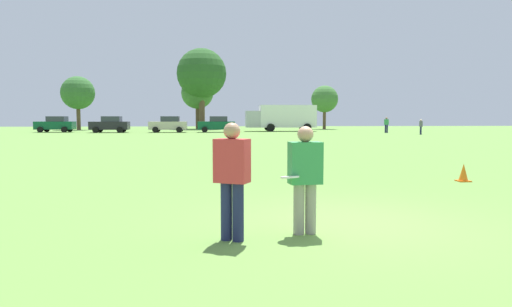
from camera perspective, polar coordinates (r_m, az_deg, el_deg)
name	(u,v)px	position (r m, az deg, el deg)	size (l,w,h in m)	color
ground_plane	(348,222)	(7.70, 11.47, -8.45)	(157.25, 157.25, 0.00)	#608C3D
player_thrower	(232,175)	(6.31, -3.02, -2.65)	(0.53, 0.44, 1.65)	#1E234C
player_defender	(305,174)	(6.71, 6.17, -2.57)	(0.50, 0.32, 1.59)	gray
frisbee	(290,177)	(6.54, 4.27, -2.96)	(0.27, 0.27, 0.06)	white
traffic_cone	(463,173)	(13.42, 24.57, -2.23)	(0.32, 0.32, 0.48)	#D8590C
parked_car_near_left	(56,124)	(56.88, -23.82, 3.39)	(4.21, 2.23, 1.82)	#0C4C2D
parked_car_mid_left	(110,124)	(53.44, -17.82, 3.50)	(4.21, 2.23, 1.82)	black
parked_car_center	(169,124)	(52.37, -10.91, 3.62)	(4.21, 2.23, 1.82)	#B7AD99
parked_car_mid_right	(217,124)	(52.23, -4.94, 3.69)	(4.21, 2.23, 1.82)	#0C4C2D
box_truck	(282,117)	(55.84, 3.31, 4.60)	(8.51, 3.05, 3.18)	white
bystander_sideline_watcher	(386,124)	(52.50, 16.04, 3.58)	(0.55, 0.47, 1.72)	#1E234C
bystander_far_jogger	(421,126)	(48.16, 19.96, 3.28)	(0.32, 0.46, 1.53)	#1E234C
tree_west_oak	(78,93)	(66.22, -21.44, 7.07)	(4.44, 4.44, 7.21)	brown
tree_west_maple	(197,93)	(68.06, -7.37, 7.53)	(4.71, 4.71, 7.66)	brown
tree_center_elm	(202,74)	(66.77, -6.84, 9.91)	(7.12, 7.12, 11.58)	brown
tree_east_birch	(325,99)	(66.42, 8.60, 6.75)	(3.84, 3.84, 6.25)	brown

